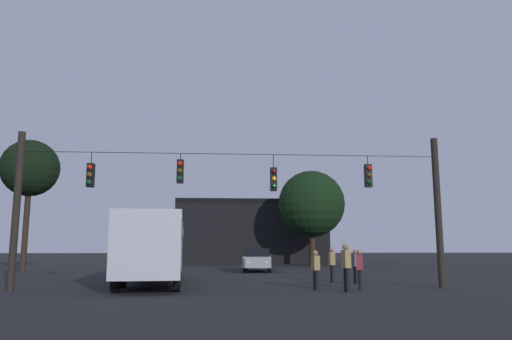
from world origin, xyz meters
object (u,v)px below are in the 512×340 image
object	(u,v)px
city_bus	(155,242)
pedestrian_crossing_left	(355,264)
pedestrian_crossing_right	(346,264)
pedestrian_trailing	(332,263)
pedestrian_crossing_center	(316,268)
tree_behind_building	(311,204)
car_near_right	(257,259)
pedestrian_near_bus	(360,267)
tree_left_silhouette	(30,169)

from	to	relation	value
city_bus	pedestrian_crossing_left	size ratio (longest dim) A/B	7.25
pedestrian_crossing_right	pedestrian_trailing	xyz separation A→B (m)	(0.51, 4.60, -0.10)
pedestrian_trailing	pedestrian_crossing_left	bearing A→B (deg)	-33.39
pedestrian_crossing_center	tree_behind_building	size ratio (longest dim) A/B	0.19
city_bus	tree_behind_building	world-z (taller)	tree_behind_building
pedestrian_crossing_center	car_near_right	bearing A→B (deg)	95.61
pedestrian_near_bus	tree_behind_building	xyz separation A→B (m)	(2.33, 22.32, 4.41)
pedestrian_trailing	tree_left_silhouette	size ratio (longest dim) A/B	0.19
car_near_right	pedestrian_near_bus	size ratio (longest dim) A/B	2.86
pedestrian_crossing_right	tree_left_silhouette	world-z (taller)	tree_left_silhouette
tree_left_silhouette	pedestrian_crossing_right	bearing A→B (deg)	-37.89
car_near_right	pedestrian_crossing_right	xyz separation A→B (m)	(2.29, -14.39, 0.22)
pedestrian_crossing_center	pedestrian_crossing_right	world-z (taller)	pedestrian_crossing_right
city_bus	pedestrian_crossing_center	distance (m)	7.76
pedestrian_near_bus	pedestrian_crossing_right	bearing A→B (deg)	-133.36
pedestrian_crossing_left	pedestrian_trailing	xyz separation A→B (m)	(-0.94, 0.62, 0.06)
pedestrian_crossing_left	pedestrian_crossing_center	bearing A→B (deg)	-129.08
city_bus	tree_behind_building	xyz separation A→B (m)	(10.83, 18.51, 3.41)
pedestrian_crossing_right	tree_left_silhouette	xyz separation A→B (m)	(-16.96, 13.19, 5.54)
city_bus	tree_left_silhouette	world-z (taller)	tree_left_silhouette
pedestrian_crossing_right	pedestrian_near_bus	bearing A→B (deg)	46.64
pedestrian_near_bus	pedestrian_crossing_left	bearing A→B (deg)	77.32
pedestrian_crossing_center	tree_left_silhouette	world-z (taller)	tree_left_silhouette
pedestrian_near_bus	tree_behind_building	size ratio (longest dim) A/B	0.19
city_bus	pedestrian_crossing_right	xyz separation A→B (m)	(7.76, -4.60, -0.85)
pedestrian_crossing_left	pedestrian_crossing_right	xyz separation A→B (m)	(-1.46, -3.97, 0.16)
pedestrian_trailing	tree_left_silhouette	xyz separation A→B (m)	(-17.47, 8.60, 5.64)
pedestrian_crossing_center	pedestrian_crossing_left	bearing A→B (deg)	50.92
pedestrian_crossing_center	tree_behind_building	world-z (taller)	tree_behind_building
car_near_right	pedestrian_crossing_center	bearing A→B (deg)	-84.39
pedestrian_near_bus	pedestrian_crossing_center	bearing A→B (deg)	173.42
car_near_right	pedestrian_near_bus	xyz separation A→B (m)	(3.03, -13.61, 0.07)
pedestrian_near_bus	tree_left_silhouette	bearing A→B (deg)	144.97
city_bus	car_near_right	size ratio (longest dim) A/B	2.51
pedestrian_trailing	pedestrian_crossing_right	bearing A→B (deg)	-96.39
pedestrian_trailing	car_near_right	bearing A→B (deg)	105.96
pedestrian_crossing_center	pedestrian_trailing	size ratio (longest dim) A/B	0.94
pedestrian_crossing_right	city_bus	bearing A→B (deg)	149.34
pedestrian_near_bus	car_near_right	bearing A→B (deg)	102.55
city_bus	pedestrian_trailing	xyz separation A→B (m)	(8.27, 0.00, -0.95)
pedestrian_trailing	pedestrian_crossing_center	bearing A→B (deg)	-112.33
pedestrian_trailing	pedestrian_near_bus	bearing A→B (deg)	-86.58
pedestrian_crossing_right	pedestrian_near_bus	world-z (taller)	pedestrian_crossing_right
pedestrian_crossing_center	tree_behind_building	xyz separation A→B (m)	(4.04, 22.13, 4.43)
pedestrian_crossing_left	tree_behind_building	xyz separation A→B (m)	(1.62, 19.14, 4.42)
pedestrian_crossing_center	pedestrian_trailing	bearing A→B (deg)	67.67
car_near_right	pedestrian_trailing	xyz separation A→B (m)	(2.80, -9.80, 0.12)
city_bus	tree_left_silhouette	size ratio (longest dim) A/B	1.32
pedestrian_crossing_left	pedestrian_near_bus	bearing A→B (deg)	-102.68
city_bus	tree_left_silhouette	bearing A→B (deg)	136.94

